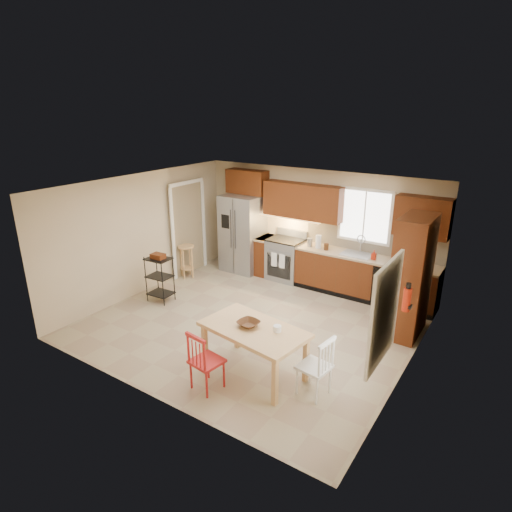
{
  "coord_description": "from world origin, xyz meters",
  "views": [
    {
      "loc": [
        3.92,
        -5.79,
        3.79
      ],
      "look_at": [
        -0.18,
        0.4,
        1.15
      ],
      "focal_mm": 30.0,
      "sensor_mm": 36.0,
      "label": 1
    }
  ],
  "objects_px": {
    "table_jar": "(277,330)",
    "range_stove": "(286,260)",
    "chair_white": "(314,366)",
    "table_bowl": "(248,326)",
    "refrigerator": "(243,233)",
    "bar_stool": "(187,261)",
    "chair_red": "(207,360)",
    "pantry": "(411,277)",
    "utility_cart": "(160,279)",
    "dining_table": "(254,351)",
    "soap_bottle": "(374,255)",
    "fire_extinguisher": "(407,300)"
  },
  "relations": [
    {
      "from": "utility_cart",
      "to": "refrigerator",
      "type": "bearing_deg",
      "value": 77.13
    },
    {
      "from": "dining_table",
      "to": "chair_red",
      "type": "bearing_deg",
      "value": -110.2
    },
    {
      "from": "soap_bottle",
      "to": "fire_extinguisher",
      "type": "xyz_separation_m",
      "value": [
        1.15,
        -1.95,
        0.1
      ]
    },
    {
      "from": "bar_stool",
      "to": "utility_cart",
      "type": "height_order",
      "value": "utility_cart"
    },
    {
      "from": "dining_table",
      "to": "utility_cart",
      "type": "bearing_deg",
      "value": 168.86
    },
    {
      "from": "table_bowl",
      "to": "table_jar",
      "type": "bearing_deg",
      "value": 12.53
    },
    {
      "from": "fire_extinguisher",
      "to": "chair_white",
      "type": "bearing_deg",
      "value": -119.93
    },
    {
      "from": "soap_bottle",
      "to": "chair_white",
      "type": "height_order",
      "value": "soap_bottle"
    },
    {
      "from": "pantry",
      "to": "fire_extinguisher",
      "type": "relative_size",
      "value": 5.83
    },
    {
      "from": "chair_red",
      "to": "pantry",
      "type": "bearing_deg",
      "value": 66.91
    },
    {
      "from": "pantry",
      "to": "chair_white",
      "type": "relative_size",
      "value": 2.34
    },
    {
      "from": "soap_bottle",
      "to": "table_bowl",
      "type": "xyz_separation_m",
      "value": [
        -0.69,
        -3.37,
        -0.24
      ]
    },
    {
      "from": "soap_bottle",
      "to": "range_stove",
      "type": "bearing_deg",
      "value": 177.6
    },
    {
      "from": "chair_white",
      "to": "table_bowl",
      "type": "xyz_separation_m",
      "value": [
        -1.05,
        -0.05,
        0.31
      ]
    },
    {
      "from": "dining_table",
      "to": "table_bowl",
      "type": "distance_m",
      "value": 0.39
    },
    {
      "from": "fire_extinguisher",
      "to": "bar_stool",
      "type": "relative_size",
      "value": 0.47
    },
    {
      "from": "utility_cart",
      "to": "fire_extinguisher",
      "type": "bearing_deg",
      "value": 0.99
    },
    {
      "from": "dining_table",
      "to": "utility_cart",
      "type": "distance_m",
      "value": 3.15
    },
    {
      "from": "refrigerator",
      "to": "chair_red",
      "type": "xyz_separation_m",
      "value": [
        2.24,
        -4.05,
        -0.46
      ]
    },
    {
      "from": "refrigerator",
      "to": "chair_white",
      "type": "relative_size",
      "value": 2.03
    },
    {
      "from": "fire_extinguisher",
      "to": "pantry",
      "type": "bearing_deg",
      "value": 100.78
    },
    {
      "from": "refrigerator",
      "to": "pantry",
      "type": "relative_size",
      "value": 0.87
    },
    {
      "from": "chair_white",
      "to": "pantry",
      "type": "bearing_deg",
      "value": -5.59
    },
    {
      "from": "fire_extinguisher",
      "to": "chair_red",
      "type": "xyz_separation_m",
      "value": [
        -2.09,
        -2.07,
        -0.65
      ]
    },
    {
      "from": "refrigerator",
      "to": "dining_table",
      "type": "distance_m",
      "value": 4.31
    },
    {
      "from": "table_bowl",
      "to": "pantry",
      "type": "bearing_deg",
      "value": 56.51
    },
    {
      "from": "pantry",
      "to": "table_bowl",
      "type": "xyz_separation_m",
      "value": [
        -1.64,
        -2.47,
        -0.3
      ]
    },
    {
      "from": "refrigerator",
      "to": "dining_table",
      "type": "height_order",
      "value": "refrigerator"
    },
    {
      "from": "range_stove",
      "to": "soap_bottle",
      "type": "relative_size",
      "value": 4.82
    },
    {
      "from": "soap_bottle",
      "to": "table_jar",
      "type": "distance_m",
      "value": 3.29
    },
    {
      "from": "table_jar",
      "to": "range_stove",
      "type": "bearing_deg",
      "value": 117.82
    },
    {
      "from": "chair_red",
      "to": "table_bowl",
      "type": "xyz_separation_m",
      "value": [
        0.25,
        0.65,
        0.31
      ]
    },
    {
      "from": "chair_red",
      "to": "table_bowl",
      "type": "height_order",
      "value": "chair_red"
    },
    {
      "from": "pantry",
      "to": "utility_cart",
      "type": "bearing_deg",
      "value": -162.36
    },
    {
      "from": "dining_table",
      "to": "bar_stool",
      "type": "relative_size",
      "value": 2.01
    },
    {
      "from": "range_stove",
      "to": "pantry",
      "type": "height_order",
      "value": "pantry"
    },
    {
      "from": "chair_red",
      "to": "range_stove",
      "type": "bearing_deg",
      "value": 112.96
    },
    {
      "from": "pantry",
      "to": "table_bowl",
      "type": "relative_size",
      "value": 6.79
    },
    {
      "from": "chair_white",
      "to": "range_stove",
      "type": "bearing_deg",
      "value": 43.14
    },
    {
      "from": "chair_white",
      "to": "bar_stool",
      "type": "bearing_deg",
      "value": 70.8
    },
    {
      "from": "refrigerator",
      "to": "bar_stool",
      "type": "height_order",
      "value": "refrigerator"
    },
    {
      "from": "refrigerator",
      "to": "table_bowl",
      "type": "height_order",
      "value": "refrigerator"
    },
    {
      "from": "chair_white",
      "to": "refrigerator",
      "type": "bearing_deg",
      "value": 54.7
    },
    {
      "from": "refrigerator",
      "to": "soap_bottle",
      "type": "xyz_separation_m",
      "value": [
        3.18,
        -0.02,
        0.09
      ]
    },
    {
      "from": "table_jar",
      "to": "bar_stool",
      "type": "xyz_separation_m",
      "value": [
        -3.72,
        2.19,
        -0.4
      ]
    },
    {
      "from": "pantry",
      "to": "utility_cart",
      "type": "distance_m",
      "value": 4.77
    },
    {
      "from": "soap_bottle",
      "to": "dining_table",
      "type": "bearing_deg",
      "value": -99.92
    },
    {
      "from": "chair_white",
      "to": "table_bowl",
      "type": "bearing_deg",
      "value": 100.84
    },
    {
      "from": "range_stove",
      "to": "bar_stool",
      "type": "distance_m",
      "value": 2.27
    },
    {
      "from": "dining_table",
      "to": "range_stove",
      "type": "bearing_deg",
      "value": 120.71
    }
  ]
}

